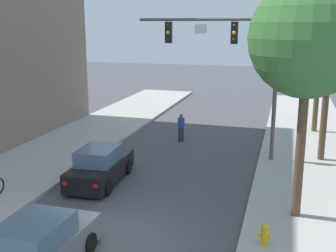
{
  "coord_description": "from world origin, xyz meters",
  "views": [
    {
      "loc": [
        5.16,
        -11.37,
        6.73
      ],
      "look_at": [
        -0.21,
        7.62,
        2.0
      ],
      "focal_mm": 45.54,
      "sensor_mm": 36.0,
      "label": 1
    }
  ],
  "objects_px": {
    "fire_hydrant": "(265,234)",
    "street_tree_nearest": "(309,39)",
    "traffic_signal_mast": "(235,53)",
    "street_tree_third": "(321,42)",
    "car_lead_black": "(100,167)",
    "pedestrian_crossing_road": "(181,126)",
    "car_following_grey": "(39,249)",
    "street_tree_second": "(332,25)"
  },
  "relations": [
    {
      "from": "pedestrian_crossing_road",
      "to": "street_tree_third",
      "type": "bearing_deg",
      "value": 28.41
    },
    {
      "from": "car_lead_black",
      "to": "fire_hydrant",
      "type": "distance_m",
      "value": 8.19
    },
    {
      "from": "car_following_grey",
      "to": "street_tree_third",
      "type": "relative_size",
      "value": 0.58
    },
    {
      "from": "car_lead_black",
      "to": "car_following_grey",
      "type": "relative_size",
      "value": 1.01
    },
    {
      "from": "car_lead_black",
      "to": "fire_hydrant",
      "type": "relative_size",
      "value": 5.99
    },
    {
      "from": "traffic_signal_mast",
      "to": "street_tree_nearest",
      "type": "bearing_deg",
      "value": -64.02
    },
    {
      "from": "street_tree_nearest",
      "to": "street_tree_second",
      "type": "xyz_separation_m",
      "value": [
        1.26,
        7.0,
        0.42
      ]
    },
    {
      "from": "traffic_signal_mast",
      "to": "street_tree_third",
      "type": "relative_size",
      "value": 1.01
    },
    {
      "from": "traffic_signal_mast",
      "to": "fire_hydrant",
      "type": "relative_size",
      "value": 10.42
    },
    {
      "from": "street_tree_nearest",
      "to": "street_tree_second",
      "type": "height_order",
      "value": "street_tree_second"
    },
    {
      "from": "pedestrian_crossing_road",
      "to": "street_tree_second",
      "type": "xyz_separation_m",
      "value": [
        7.67,
        -1.9,
        5.77
      ]
    },
    {
      "from": "street_tree_third",
      "to": "street_tree_second",
      "type": "bearing_deg",
      "value": -89.64
    },
    {
      "from": "street_tree_nearest",
      "to": "street_tree_third",
      "type": "bearing_deg",
      "value": 84.63
    },
    {
      "from": "car_lead_black",
      "to": "car_following_grey",
      "type": "bearing_deg",
      "value": -79.15
    },
    {
      "from": "fire_hydrant",
      "to": "street_tree_third",
      "type": "relative_size",
      "value": 0.1
    },
    {
      "from": "street_tree_third",
      "to": "pedestrian_crossing_road",
      "type": "bearing_deg",
      "value": -151.59
    },
    {
      "from": "car_following_grey",
      "to": "street_tree_nearest",
      "type": "relative_size",
      "value": 0.53
    },
    {
      "from": "car_lead_black",
      "to": "street_tree_second",
      "type": "xyz_separation_m",
      "value": [
        9.42,
        5.59,
        5.96
      ]
    },
    {
      "from": "car_lead_black",
      "to": "street_tree_nearest",
      "type": "distance_m",
      "value": 9.95
    },
    {
      "from": "traffic_signal_mast",
      "to": "street_tree_second",
      "type": "bearing_deg",
      "value": 8.48
    },
    {
      "from": "pedestrian_crossing_road",
      "to": "fire_hydrant",
      "type": "distance_m",
      "value": 12.61
    },
    {
      "from": "fire_hydrant",
      "to": "street_tree_nearest",
      "type": "distance_m",
      "value": 6.32
    },
    {
      "from": "fire_hydrant",
      "to": "street_tree_third",
      "type": "xyz_separation_m",
      "value": [
        2.16,
        15.48,
        5.17
      ]
    },
    {
      "from": "traffic_signal_mast",
      "to": "street_tree_second",
      "type": "height_order",
      "value": "street_tree_second"
    },
    {
      "from": "car_lead_black",
      "to": "car_following_grey",
      "type": "distance_m",
      "value": 6.95
    },
    {
      "from": "traffic_signal_mast",
      "to": "street_tree_second",
      "type": "relative_size",
      "value": 0.87
    },
    {
      "from": "car_lead_black",
      "to": "car_following_grey",
      "type": "height_order",
      "value": "same"
    },
    {
      "from": "pedestrian_crossing_road",
      "to": "car_following_grey",
      "type": "bearing_deg",
      "value": -91.73
    },
    {
      "from": "car_lead_black",
      "to": "street_tree_third",
      "type": "bearing_deg",
      "value": 51.09
    },
    {
      "from": "car_following_grey",
      "to": "pedestrian_crossing_road",
      "type": "relative_size",
      "value": 2.61
    },
    {
      "from": "street_tree_nearest",
      "to": "street_tree_third",
      "type": "xyz_separation_m",
      "value": [
        1.23,
        13.02,
        -0.58
      ]
    },
    {
      "from": "traffic_signal_mast",
      "to": "street_tree_third",
      "type": "distance_m",
      "value": 7.96
    },
    {
      "from": "traffic_signal_mast",
      "to": "car_lead_black",
      "type": "bearing_deg",
      "value": -135.7
    },
    {
      "from": "pedestrian_crossing_road",
      "to": "street_tree_nearest",
      "type": "height_order",
      "value": "street_tree_nearest"
    },
    {
      "from": "car_lead_black",
      "to": "pedestrian_crossing_road",
      "type": "distance_m",
      "value": 7.69
    },
    {
      "from": "fire_hydrant",
      "to": "street_tree_nearest",
      "type": "relative_size",
      "value": 0.09
    },
    {
      "from": "pedestrian_crossing_road",
      "to": "fire_hydrant",
      "type": "xyz_separation_m",
      "value": [
        5.48,
        -11.35,
        -0.41
      ]
    },
    {
      "from": "car_lead_black",
      "to": "street_tree_nearest",
      "type": "relative_size",
      "value": 0.53
    },
    {
      "from": "traffic_signal_mast",
      "to": "street_tree_second",
      "type": "distance_m",
      "value": 4.6
    },
    {
      "from": "car_lead_black",
      "to": "street_tree_second",
      "type": "relative_size",
      "value": 0.5
    },
    {
      "from": "street_tree_nearest",
      "to": "street_tree_second",
      "type": "relative_size",
      "value": 0.93
    },
    {
      "from": "traffic_signal_mast",
      "to": "street_tree_nearest",
      "type": "xyz_separation_m",
      "value": [
        3.09,
        -6.35,
        0.9
      ]
    }
  ]
}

